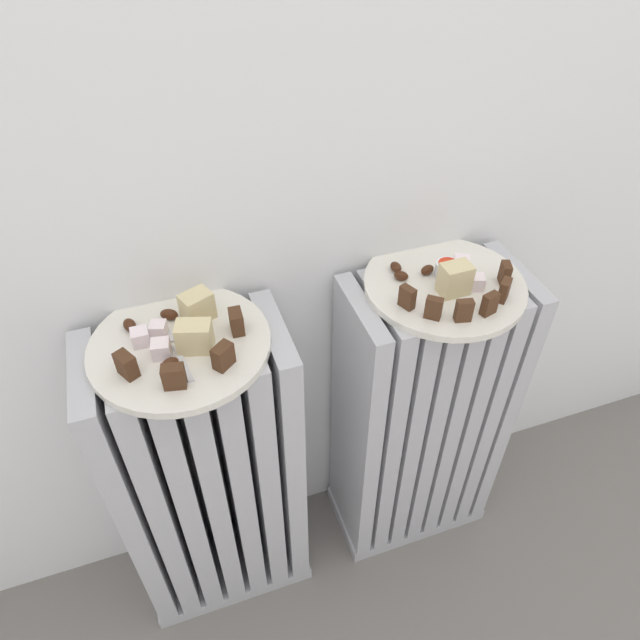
{
  "coord_description": "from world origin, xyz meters",
  "views": [
    {
      "loc": [
        -0.21,
        -0.33,
        1.23
      ],
      "look_at": [
        0.0,
        0.28,
        0.65
      ],
      "focal_mm": 32.13,
      "sensor_mm": 36.0,
      "label": 1
    }
  ],
  "objects_px": {
    "plate_left": "(180,345)",
    "jam_bowl_right": "(448,269)",
    "fork": "(178,351)",
    "radiator_right": "(419,419)",
    "radiator_left": "(211,480)",
    "plate_right": "(444,285)"
  },
  "relations": [
    {
      "from": "plate_left",
      "to": "jam_bowl_right",
      "type": "relative_size",
      "value": 6.5
    },
    {
      "from": "plate_left",
      "to": "fork",
      "type": "relative_size",
      "value": 2.38
    },
    {
      "from": "radiator_right",
      "to": "fork",
      "type": "height_order",
      "value": "fork"
    },
    {
      "from": "radiator_right",
      "to": "plate_left",
      "type": "xyz_separation_m",
      "value": [
        -0.42,
        -0.0,
        0.34
      ]
    },
    {
      "from": "radiator_left",
      "to": "radiator_right",
      "type": "relative_size",
      "value": 1.0
    },
    {
      "from": "radiator_left",
      "to": "fork",
      "type": "distance_m",
      "value": 0.35
    },
    {
      "from": "plate_right",
      "to": "fork",
      "type": "bearing_deg",
      "value": -177.29
    },
    {
      "from": "radiator_right",
      "to": "fork",
      "type": "distance_m",
      "value": 0.55
    },
    {
      "from": "plate_left",
      "to": "plate_right",
      "type": "height_order",
      "value": "same"
    },
    {
      "from": "jam_bowl_right",
      "to": "radiator_left",
      "type": "bearing_deg",
      "value": -178.36
    },
    {
      "from": "plate_right",
      "to": "plate_left",
      "type": "bearing_deg",
      "value": 180.0
    },
    {
      "from": "jam_bowl_right",
      "to": "radiator_right",
      "type": "bearing_deg",
      "value": -127.58
    },
    {
      "from": "radiator_right",
      "to": "plate_right",
      "type": "distance_m",
      "value": 0.34
    },
    {
      "from": "radiator_left",
      "to": "radiator_right",
      "type": "height_order",
      "value": "same"
    },
    {
      "from": "jam_bowl_right",
      "to": "fork",
      "type": "bearing_deg",
      "value": -175.73
    },
    {
      "from": "plate_left",
      "to": "plate_right",
      "type": "xyz_separation_m",
      "value": [
        0.42,
        0.0,
        0.0
      ]
    },
    {
      "from": "radiator_left",
      "to": "fork",
      "type": "bearing_deg",
      "value": -104.13
    },
    {
      "from": "radiator_left",
      "to": "plate_left",
      "type": "height_order",
      "value": "plate_left"
    },
    {
      "from": "plate_right",
      "to": "radiator_right",
      "type": "bearing_deg",
      "value": 63.43
    },
    {
      "from": "plate_left",
      "to": "fork",
      "type": "bearing_deg",
      "value": -104.13
    },
    {
      "from": "radiator_right",
      "to": "jam_bowl_right",
      "type": "distance_m",
      "value": 0.36
    },
    {
      "from": "radiator_right",
      "to": "plate_right",
      "type": "relative_size",
      "value": 2.57
    }
  ]
}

